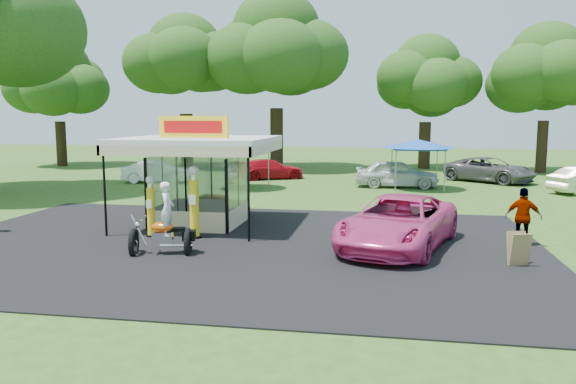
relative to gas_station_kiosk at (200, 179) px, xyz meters
name	(u,v)px	position (x,y,z in m)	size (l,w,h in m)	color
ground	(211,260)	(2.00, -4.99, -1.78)	(120.00, 120.00, 0.00)	#2E4C17
asphalt_apron	(229,244)	(2.00, -2.99, -1.76)	(20.00, 14.00, 0.04)	black
gas_station_kiosk	(200,179)	(0.00, 0.00, 0.00)	(5.40, 5.40, 4.18)	white
gas_pump_left	(151,208)	(-0.98, -2.31, -0.75)	(0.40, 0.40, 2.15)	black
gas_pump_right	(194,204)	(0.59, -2.32, -0.58)	(0.47, 0.47, 2.52)	black
motorcycle	(165,226)	(0.46, -4.59, -0.88)	(2.04, 1.29, 2.32)	black
spare_tires	(155,222)	(-1.29, -1.31, -1.45)	(0.83, 0.56, 0.69)	black
a_frame_sign	(519,249)	(10.68, -4.18, -1.29)	(0.58, 0.59, 0.97)	#593819
kiosk_car	(217,204)	(0.00, 2.21, -1.30)	(1.13, 2.82, 0.96)	yellow
pink_sedan	(398,222)	(7.41, -2.50, -0.95)	(2.77, 6.00, 1.67)	#DE3C86
spectator_east_b	(523,217)	(11.37, -1.54, -0.83)	(1.12, 0.46, 1.91)	gray
bg_car_a	(156,172)	(-7.27, 12.92, -1.10)	(1.44, 4.14, 1.36)	white
bg_car_b	(269,169)	(-0.65, 16.14, -1.12)	(1.87, 4.59, 1.33)	#B60E16
bg_car_c	(397,174)	(7.64, 13.13, -0.96)	(1.93, 4.80, 1.64)	silver
bg_car_d	(489,170)	(13.49, 16.88, -1.00)	(2.61, 5.66, 1.57)	#4F4F51
tent_west	(239,146)	(-1.36, 10.96, 0.68)	(3.90, 3.90, 2.72)	gray
tent_east	(418,144)	(8.75, 12.46, 0.81)	(4.10, 4.10, 2.86)	gray
oak_far_a	(58,86)	(-19.96, 22.97, 4.86)	(8.80, 8.80, 10.43)	black
oak_far_b	(185,72)	(-9.18, 23.79, 5.92)	(10.11, 10.11, 12.06)	black
oak_far_c	(276,59)	(-1.61, 23.55, 6.82)	(11.50, 11.50, 13.55)	black
oak_far_d	(426,85)	(10.00, 25.74, 4.78)	(8.65, 8.65, 10.30)	black
oak_far_e	(546,79)	(18.31, 23.75, 5.04)	(8.97, 8.97, 10.68)	black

